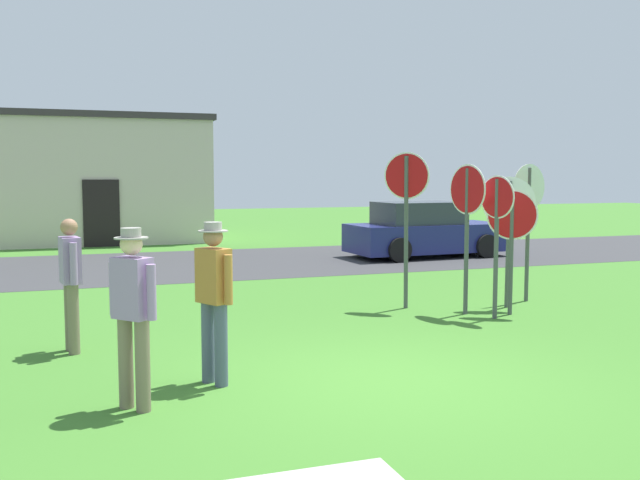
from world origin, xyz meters
TOP-DOWN VIEW (x-y plane):
  - ground_plane at (0.00, 0.00)m, footprint 80.00×80.00m
  - street_asphalt at (0.00, 10.96)m, footprint 60.00×6.40m
  - building_background at (-2.29, 18.80)m, footprint 7.30×5.21m
  - parked_car_on_street at (5.95, 10.52)m, footprint 4.39×2.18m
  - stop_sign_rear_right at (2.74, 3.00)m, footprint 0.18×0.79m
  - stop_sign_rear_left at (3.69, 3.25)m, footprint 0.80×0.42m
  - stop_sign_low_front at (3.39, 2.73)m, footprint 0.64×0.51m
  - stop_sign_leaning_left at (2.98, 2.53)m, footprint 0.20×0.64m
  - stop_sign_center_cluster at (4.38, 3.68)m, footprint 0.79×0.21m
  - stop_sign_leaning_right at (2.05, 3.77)m, footprint 0.58×0.57m
  - person_holding_notes at (-1.81, 0.51)m, footprint 0.36×0.51m
  - person_on_left at (-2.69, -0.06)m, footprint 0.40×0.46m
  - person_with_sunhat at (-3.24, 2.47)m, footprint 0.28×0.56m

SIDE VIEW (x-z plane):
  - ground_plane at x=0.00m, z-range 0.00..0.00m
  - street_asphalt at x=0.00m, z-range 0.00..0.01m
  - parked_car_on_street at x=5.95m, z-range -0.07..1.44m
  - person_with_sunhat at x=-3.24m, z-range 0.11..1.80m
  - person_holding_notes at x=-1.81m, z-range 0.12..1.85m
  - person_on_left at x=-2.69m, z-range 0.12..1.85m
  - stop_sign_low_front at x=3.39m, z-range 0.37..2.37m
  - stop_sign_leaning_left at x=2.98m, z-range 0.38..2.61m
  - stop_sign_rear_left at x=3.69m, z-range 0.42..2.62m
  - stop_sign_rear_right at x=2.74m, z-range 0.45..2.86m
  - stop_sign_center_cluster at x=4.38m, z-range 0.46..2.89m
  - stop_sign_leaning_right at x=2.05m, z-range 0.49..3.10m
  - building_background at x=-2.29m, z-range 0.01..4.22m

